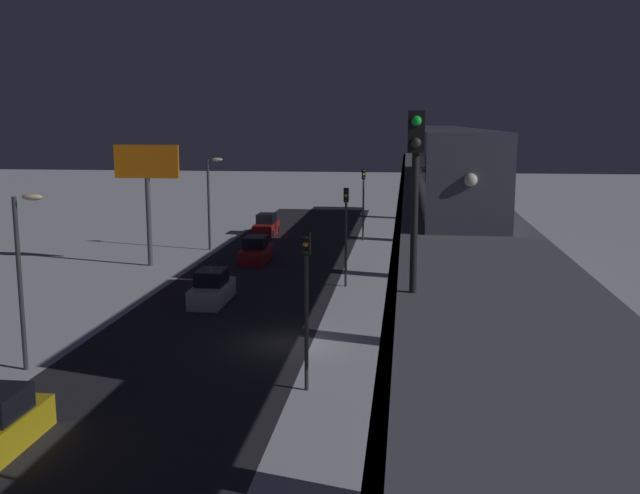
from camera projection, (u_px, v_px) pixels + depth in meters
ground_plane at (291, 344)px, 35.26m from camera, size 240.00×240.00×0.00m
avenue_asphalt at (200, 340)px, 35.79m from camera, size 11.00×108.23×0.01m
elevated_railway at (450, 225)px, 33.40m from camera, size 5.00×108.23×6.83m
subway_train at (444, 156)px, 41.95m from camera, size 2.94×36.87×3.40m
rail_signal at (415, 170)px, 15.84m from camera, size 0.36×0.41×4.00m
sedan_red at (266, 226)px, 69.14m from camera, size 1.91×4.69×1.97m
sedan_white at (212, 289)px, 43.17m from camera, size 1.80×4.62×1.97m
sedan_red_2 at (256, 252)px, 55.62m from camera, size 1.80×4.59×1.97m
traffic_light_near at (306, 288)px, 28.48m from camera, size 0.32×0.44×6.40m
traffic_light_mid at (346, 222)px, 46.80m from camera, size 0.32×0.44×6.40m
traffic_light_far at (363, 194)px, 65.11m from camera, size 0.32×0.44×6.40m
commercial_billboard at (147, 174)px, 53.21m from camera, size 4.80×0.36×8.90m
street_lamp_near at (23, 260)px, 30.78m from camera, size 1.35×0.44×7.65m
street_lamp_far at (211, 192)px, 60.14m from camera, size 1.35×0.44×7.65m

